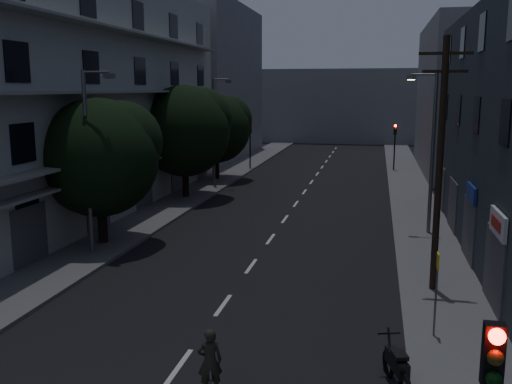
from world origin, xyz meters
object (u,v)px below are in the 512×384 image
at_px(bus_stop_sign, 437,279).
at_px(motorcycle, 397,368).
at_px(utility_pole, 440,161).
at_px(cyclist, 210,383).

relative_size(bus_stop_sign, motorcycle, 1.26).
relative_size(utility_pole, bus_stop_sign, 3.56).
height_order(utility_pole, bus_stop_sign, utility_pole).
relative_size(utility_pole, cyclist, 4.51).
xyz_separation_m(motorcycle, cyclist, (-4.26, -1.92, 0.15)).
distance_m(utility_pole, motorcycle, 8.56).
relative_size(motorcycle, cyclist, 1.00).
distance_m(bus_stop_sign, motorcycle, 3.52).
height_order(utility_pole, motorcycle, utility_pole).
height_order(utility_pole, cyclist, utility_pole).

